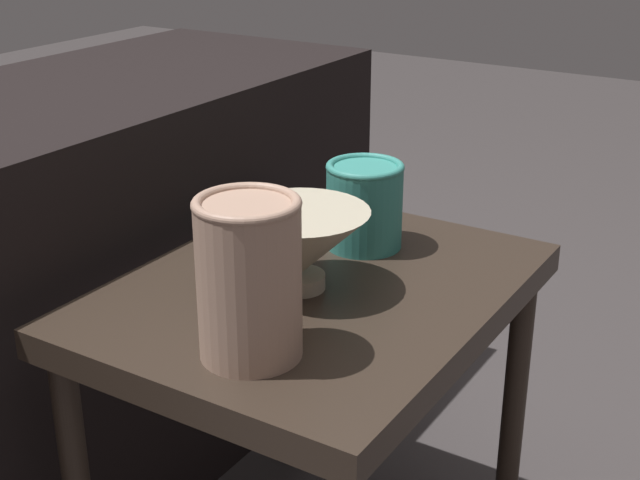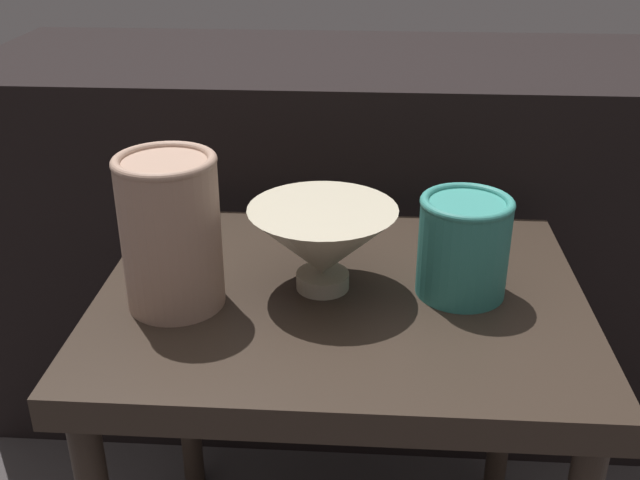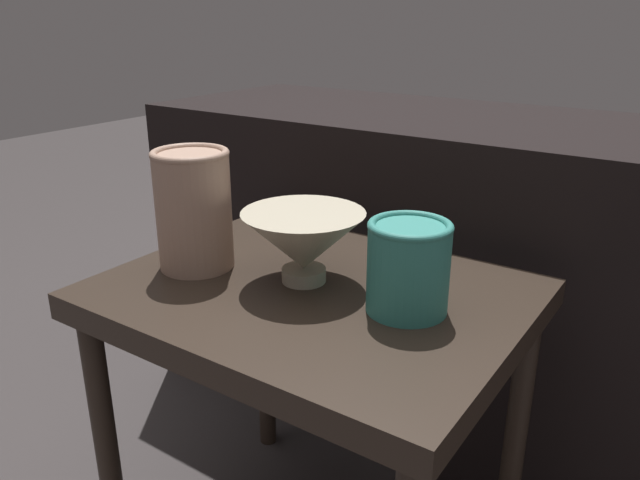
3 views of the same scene
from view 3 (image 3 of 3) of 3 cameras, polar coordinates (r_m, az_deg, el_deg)
The scene contains 5 objects.
table at distance 0.95m, azimuth -0.59°, elevation -7.96°, with size 0.60×0.47×0.52m.
couch_backdrop at distance 1.43m, azimuth 12.03°, elevation -2.97°, with size 1.36×0.50×0.70m.
bowl at distance 0.91m, azimuth -1.52°, elevation -0.17°, with size 0.18×0.18×0.11m.
vase_textured_left at distance 0.98m, azimuth -11.48°, elevation 2.89°, with size 0.12×0.12×0.19m.
vase_colorful_right at distance 0.83m, azimuth 8.08°, elevation -2.32°, with size 0.11×0.11×0.13m.
Camera 3 is at (0.48, -0.68, 0.90)m, focal length 35.00 mm.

